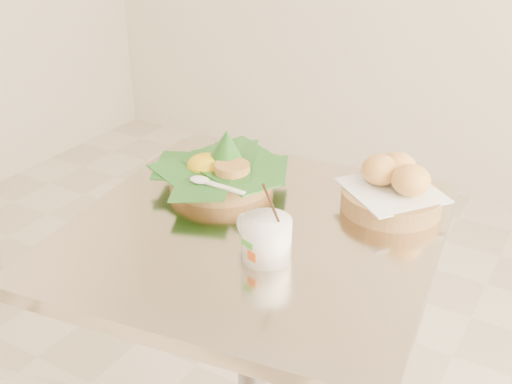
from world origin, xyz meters
The scene contains 4 objects.
cafe_table centered at (0.16, -0.06, 0.53)m, with size 0.79×0.79×0.75m.
rice_basket centered at (0.00, 0.07, 0.79)m, with size 0.29×0.29×0.15m.
bread_basket centered at (0.36, 0.16, 0.79)m, with size 0.24×0.24×0.11m.
coffee_mug centered at (0.23, -0.14, 0.79)m, with size 0.12×0.10×0.16m.
Camera 1 is at (0.71, -0.99, 1.38)m, focal length 45.00 mm.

